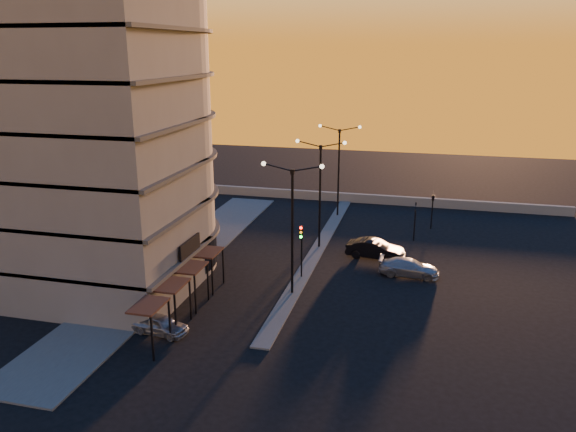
# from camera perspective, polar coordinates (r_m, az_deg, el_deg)

# --- Properties ---
(ground) EXTENTS (120.00, 120.00, 0.00)m
(ground) POSITION_cam_1_polar(r_m,az_deg,el_deg) (40.42, 0.42, -7.91)
(ground) COLOR black
(ground) RESTS_ON ground
(sidewalk_west) EXTENTS (5.00, 40.00, 0.12)m
(sidewalk_west) POSITION_cam_1_polar(r_m,az_deg,el_deg) (47.18, -10.92, -4.45)
(sidewalk_west) COLOR #51514E
(sidewalk_west) RESTS_ON ground
(median) EXTENTS (1.20, 36.00, 0.12)m
(median) POSITION_cam_1_polar(r_m,az_deg,el_deg) (49.46, 3.17, -3.16)
(median) COLOR #51514E
(median) RESTS_ON ground
(parapet) EXTENTS (44.00, 0.50, 1.00)m
(parapet) POSITION_cam_1_polar(r_m,az_deg,el_deg) (64.19, 7.68, 1.78)
(parapet) COLOR gray
(parapet) RESTS_ON ground
(building) EXTENTS (14.35, 17.08, 25.00)m
(building) POSITION_cam_1_polar(r_m,az_deg,el_deg) (42.62, -18.39, 9.23)
(building) COLOR slate
(building) RESTS_ON ground
(streetlamp_near) EXTENTS (4.32, 0.32, 9.51)m
(streetlamp_near) POSITION_cam_1_polar(r_m,az_deg,el_deg) (38.43, 0.44, -0.30)
(streetlamp_near) COLOR black
(streetlamp_near) RESTS_ON ground
(streetlamp_mid) EXTENTS (4.32, 0.32, 9.51)m
(streetlamp_mid) POSITION_cam_1_polar(r_m,az_deg,el_deg) (47.87, 3.28, 3.08)
(streetlamp_mid) COLOR black
(streetlamp_mid) RESTS_ON ground
(streetlamp_far) EXTENTS (4.32, 0.32, 9.51)m
(streetlamp_far) POSITION_cam_1_polar(r_m,az_deg,el_deg) (57.50, 5.19, 5.34)
(streetlamp_far) COLOR black
(streetlamp_far) RESTS_ON ground
(traffic_light_main) EXTENTS (0.28, 0.44, 4.25)m
(traffic_light_main) POSITION_cam_1_polar(r_m,az_deg,el_deg) (41.93, 1.36, -2.73)
(traffic_light_main) COLOR black
(traffic_light_main) RESTS_ON ground
(signal_east_a) EXTENTS (0.13, 0.16, 3.60)m
(signal_east_a) POSITION_cam_1_polar(r_m,az_deg,el_deg) (51.90, 12.77, -0.43)
(signal_east_a) COLOR black
(signal_east_a) RESTS_ON ground
(signal_east_b) EXTENTS (0.42, 1.99, 3.60)m
(signal_east_b) POSITION_cam_1_polar(r_m,az_deg,el_deg) (55.45, 14.52, 1.80)
(signal_east_b) COLOR black
(signal_east_b) RESTS_ON ground
(car_hatchback) EXTENTS (3.81, 1.99, 1.24)m
(car_hatchback) POSITION_cam_1_polar(r_m,az_deg,el_deg) (35.82, -12.91, -10.66)
(car_hatchback) COLOR #97989E
(car_hatchback) RESTS_ON ground
(car_sedan) EXTENTS (4.91, 2.23, 1.56)m
(car_sedan) POSITION_cam_1_polar(r_m,az_deg,el_deg) (47.32, 8.83, -3.34)
(car_sedan) COLOR black
(car_sedan) RESTS_ON ground
(car_wagon) EXTENTS (4.64, 2.03, 1.33)m
(car_wagon) POSITION_cam_1_polar(r_m,az_deg,el_deg) (44.25, 12.20, -5.13)
(car_wagon) COLOR #9B9DA2
(car_wagon) RESTS_ON ground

